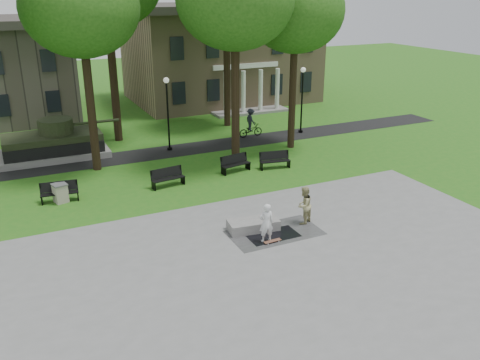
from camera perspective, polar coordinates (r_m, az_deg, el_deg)
The scene contains 21 objects.
ground at distance 22.71m, azimuth 0.49°, elevation -5.20°, with size 120.00×120.00×0.00m, color #236217.
plaza at distance 18.89m, azimuth 7.21°, elevation -11.17°, with size 22.00×16.00×0.02m, color gray.
footpath at distance 33.18m, azimuth -8.55°, elevation 3.11°, with size 44.00×2.60×0.01m, color black.
building_right at distance 48.55m, azimuth -2.26°, elevation 14.16°, with size 17.00×12.00×8.60m.
tree_1 at distance 29.22m, azimuth -17.49°, elevation 17.94°, with size 6.20×6.20×11.63m.
tree_2 at distance 29.60m, azimuth -0.55°, elevation 19.56°, with size 6.60×6.60×12.16m.
tree_3 at distance 32.62m, azimuth 6.26°, elevation 18.30°, with size 6.00×6.00×11.19m.
lamp_mid at distance 32.87m, azimuth -8.13°, elevation 8.01°, with size 0.36×0.36×4.73m.
lamp_right at distance 36.99m, azimuth 6.99°, elevation 9.49°, with size 0.36×0.36×4.73m.
tank_monument at distance 33.72m, azimuth -20.20°, elevation 3.85°, with size 7.45×3.40×2.40m.
puddle at distance 21.90m, azimuth 3.72°, elevation -6.23°, with size 2.20×1.20×0.00m, color black.
concrete_block at distance 22.28m, azimuth 1.50°, elevation -5.05°, with size 2.20×1.00×0.45m, color gray.
skateboard at distance 21.33m, azimuth 3.66°, elevation -6.91°, with size 0.78×0.20×0.07m, color brown.
skateboarder at distance 21.04m, azimuth 2.97°, elevation -4.82°, with size 0.62×0.41×1.70m, color silver.
friend_watching at distance 22.79m, azimuth 7.19°, elevation -2.82°, with size 0.85×0.66×1.74m, color tan.
cyclist at distance 36.12m, azimuth 1.20°, elevation 6.16°, with size 1.83×1.05×2.02m.
park_bench_0 at distance 26.65m, azimuth -19.65°, elevation -1.21°, with size 1.84×0.72×1.00m.
park_bench_1 at distance 27.28m, azimuth -8.13°, elevation 0.35°, with size 1.84×0.74×1.00m.
park_bench_2 at distance 29.17m, azimuth -0.54°, elevation 1.93°, with size 1.85×0.83×1.00m.
park_bench_3 at distance 29.82m, azimuth 3.88°, elevation 2.31°, with size 1.85×0.83×1.00m.
trash_bin at distance 26.53m, azimuth -19.53°, elevation -1.38°, with size 0.81×0.81×0.96m.
Camera 1 is at (-8.88, -18.38, 9.97)m, focal length 38.00 mm.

